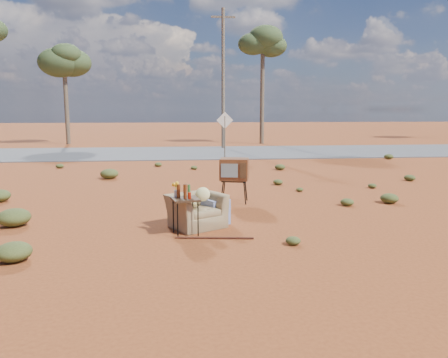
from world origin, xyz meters
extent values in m
plane|color=brown|center=(0.00, 0.00, 0.00)|extent=(140.00, 140.00, 0.00)
cube|color=#565659|center=(0.00, 15.00, 0.02)|extent=(140.00, 7.00, 0.04)
imported|color=olive|center=(-0.36, 0.09, 0.44)|extent=(1.20, 1.06, 0.88)
ellipsoid|color=#F3EC94|center=(-0.43, 0.11, 0.51)|extent=(0.32, 0.32, 0.19)
ellipsoid|color=#F3EC94|center=(-0.24, -0.04, 0.68)|extent=(0.28, 0.14, 0.28)
cube|color=navy|center=(0.00, 0.40, 0.26)|extent=(0.69, 0.77, 0.51)
cube|color=black|center=(0.68, 2.32, 0.55)|extent=(0.70, 0.59, 0.03)
cylinder|color=black|center=(0.36, 2.17, 0.28)|extent=(0.03, 0.03, 0.55)
cylinder|color=black|center=(0.91, 2.04, 0.28)|extent=(0.03, 0.03, 0.55)
cylinder|color=black|center=(0.46, 2.59, 0.28)|extent=(0.03, 0.03, 0.55)
cylinder|color=black|center=(1.00, 2.47, 0.28)|extent=(0.03, 0.03, 0.55)
cube|color=brown|center=(0.68, 2.32, 0.84)|extent=(0.79, 0.67, 0.53)
cube|color=slate|center=(0.53, 2.07, 0.84)|extent=(0.40, 0.11, 0.33)
cube|color=#472D19|center=(0.85, 1.99, 0.84)|extent=(0.16, 0.05, 0.38)
cube|color=#352413|center=(-0.58, -0.41, 0.66)|extent=(0.56, 0.56, 0.04)
cylinder|color=black|center=(-0.73, -0.63, 0.33)|extent=(0.02, 0.02, 0.66)
cylinder|color=black|center=(-0.36, -0.55, 0.33)|extent=(0.02, 0.02, 0.66)
cylinder|color=black|center=(-0.81, -0.26, 0.33)|extent=(0.02, 0.02, 0.66)
cylinder|color=black|center=(-0.44, -0.18, 0.33)|extent=(0.02, 0.02, 0.66)
cylinder|color=#50200D|center=(-0.70, -0.39, 0.81)|extent=(0.07, 0.07, 0.25)
cylinder|color=#50200D|center=(-0.59, -0.49, 0.82)|extent=(0.06, 0.06, 0.27)
cylinder|color=#2E622A|center=(-0.51, -0.30, 0.80)|extent=(0.06, 0.06, 0.23)
cylinder|color=#B5250E|center=(-0.51, -0.49, 0.74)|extent=(0.06, 0.06, 0.12)
cylinder|color=silver|center=(-0.75, -0.30, 0.75)|extent=(0.08, 0.08, 0.13)
ellipsoid|color=yellow|center=(-0.75, -0.30, 0.91)|extent=(0.15, 0.15, 0.11)
cylinder|color=#491D13|center=(-0.08, -0.77, 0.02)|extent=(1.40, 0.23, 0.04)
cylinder|color=brown|center=(1.50, 12.00, 1.00)|extent=(0.06, 0.06, 2.00)
cube|color=silver|center=(1.50, 12.00, 1.80)|extent=(0.78, 0.04, 0.78)
cylinder|color=brown|center=(-8.00, 22.00, 3.00)|extent=(0.28, 0.28, 6.00)
ellipsoid|color=#3F532A|center=(-8.00, 22.00, 5.50)|extent=(3.20, 3.20, 2.20)
cylinder|color=brown|center=(5.00, 21.00, 3.50)|extent=(0.28, 0.28, 7.00)
ellipsoid|color=#3F532A|center=(5.00, 21.00, 6.50)|extent=(3.20, 3.20, 2.20)
cylinder|color=brown|center=(2.00, 17.50, 4.00)|extent=(0.20, 0.20, 8.00)
cube|color=brown|center=(2.00, 17.50, 7.50)|extent=(1.40, 0.10, 0.10)
ellipsoid|color=#4B5625|center=(4.50, 1.80, 0.12)|extent=(0.44, 0.44, 0.24)
ellipsoid|color=#4B5625|center=(-3.00, 6.50, 0.17)|extent=(0.60, 0.60, 0.33)
ellipsoid|color=#4B5625|center=(6.80, 5.00, 0.10)|extent=(0.36, 0.36, 0.20)
ellipsoid|color=#4B5625|center=(3.20, 8.00, 0.11)|extent=(0.40, 0.40, 0.22)
ellipsoid|color=#4B5625|center=(-1.50, 9.50, 0.08)|extent=(0.30, 0.30, 0.17)
camera|label=1|loc=(-0.71, -8.30, 2.30)|focal=35.00mm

